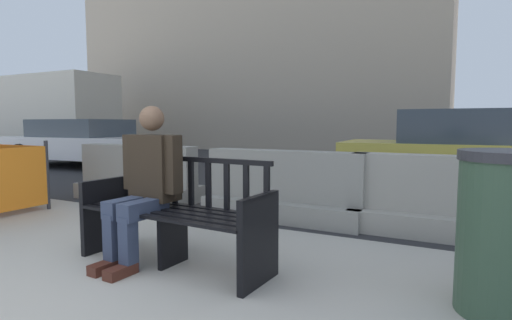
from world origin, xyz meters
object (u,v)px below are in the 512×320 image
(seated_person, at_px, (146,180))
(car_sedan_mid, at_px, (85,142))
(jersey_barrier_right, at_px, (450,204))
(jersey_barrier_centre, at_px, (284,191))
(car_taxi_near, at_px, (472,150))
(delivery_truck, at_px, (45,111))
(street_bench, at_px, (175,217))
(jersey_barrier_left, at_px, (138,178))
(trash_bin, at_px, (508,233))

(seated_person, height_order, car_sedan_mid, seated_person)
(jersey_barrier_right, height_order, car_sedan_mid, car_sedan_mid)
(jersey_barrier_centre, bearing_deg, jersey_barrier_right, 1.81)
(car_taxi_near, distance_m, delivery_truck, 15.71)
(street_bench, bearing_deg, delivery_truck, 148.32)
(jersey_barrier_right, bearing_deg, delivery_truck, 157.80)
(jersey_barrier_centre, height_order, jersey_barrier_left, same)
(jersey_barrier_left, bearing_deg, car_sedan_mid, 148.00)
(seated_person, height_order, jersey_barrier_right, seated_person)
(street_bench, bearing_deg, jersey_barrier_right, 44.00)
(trash_bin, bearing_deg, jersey_barrier_left, 159.18)
(seated_person, xyz_separation_m, car_sedan_mid, (-6.66, 4.92, -0.03))
(car_taxi_near, distance_m, car_sedan_mid, 9.22)
(trash_bin, bearing_deg, jersey_barrier_right, 101.34)
(seated_person, xyz_separation_m, car_taxi_near, (2.53, 5.64, 0.01))
(jersey_barrier_left, xyz_separation_m, car_sedan_mid, (-4.62, 2.89, 0.32))
(car_taxi_near, bearing_deg, jersey_barrier_left, -141.70)
(street_bench, distance_m, car_sedan_mid, 8.47)
(street_bench, height_order, delivery_truck, delivery_truck)
(street_bench, xyz_separation_m, jersey_barrier_left, (-2.30, 1.99, -0.06))
(car_taxi_near, height_order, trash_bin, car_taxi_near)
(jersey_barrier_centre, height_order, car_sedan_mid, car_sedan_mid)
(jersey_barrier_centre, relative_size, trash_bin, 2.00)
(jersey_barrier_left, xyz_separation_m, car_taxi_near, (4.57, 3.61, 0.36))
(jersey_barrier_right, height_order, trash_bin, trash_bin)
(seated_person, bearing_deg, jersey_barrier_right, 41.11)
(seated_person, bearing_deg, car_taxi_near, 65.87)
(jersey_barrier_right, bearing_deg, trash_bin, -78.66)
(street_bench, distance_m, delivery_truck, 15.57)
(jersey_barrier_right, bearing_deg, car_sedan_mid, 161.79)
(jersey_barrier_centre, bearing_deg, car_sedan_mid, 157.10)
(jersey_barrier_left, height_order, car_sedan_mid, car_sedan_mid)
(jersey_barrier_left, relative_size, delivery_truck, 0.30)
(street_bench, height_order, jersey_barrier_left, street_bench)
(car_sedan_mid, relative_size, delivery_truck, 0.66)
(seated_person, xyz_separation_m, jersey_barrier_centre, (0.43, 1.92, -0.35))
(jersey_barrier_right, bearing_deg, street_bench, -136.00)
(delivery_truck, distance_m, trash_bin, 17.50)
(jersey_barrier_centre, height_order, car_taxi_near, car_taxi_near)
(seated_person, xyz_separation_m, trash_bin, (2.61, 0.26, -0.18))
(seated_person, relative_size, jersey_barrier_left, 0.65)
(seated_person, relative_size, jersey_barrier_centre, 0.65)
(car_taxi_near, xyz_separation_m, trash_bin, (0.09, -5.38, -0.19))
(street_bench, xyz_separation_m, jersey_barrier_centre, (0.17, 1.88, -0.06))
(trash_bin, bearing_deg, street_bench, -174.64)
(seated_person, xyz_separation_m, jersey_barrier_right, (2.27, 1.98, -0.35))
(seated_person, relative_size, jersey_barrier_right, 0.66)
(trash_bin, bearing_deg, jersey_barrier_centre, 142.75)
(seated_person, height_order, car_taxi_near, car_taxi_near)
(jersey_barrier_right, relative_size, car_taxi_near, 0.42)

